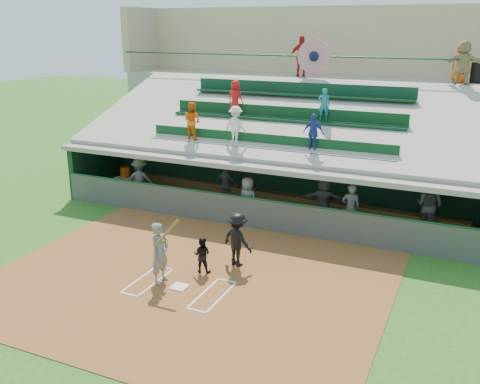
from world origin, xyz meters
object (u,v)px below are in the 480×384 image
at_px(water_cooler, 125,172).
at_px(catcher, 202,255).
at_px(batter_at_plate, 160,253).
at_px(trash_bin, 478,73).
at_px(white_table, 127,185).
at_px(home_plate, 179,287).

bearing_deg(water_cooler, catcher, -39.66).
relative_size(batter_at_plate, trash_bin, 2.32).
relative_size(batter_at_plate, catcher, 1.84).
relative_size(catcher, white_table, 1.33).
relative_size(catcher, water_cooler, 2.56).
distance_m(batter_at_plate, water_cooler, 8.76).
distance_m(home_plate, catcher, 1.25).
height_order(catcher, trash_bin, trash_bin).
relative_size(home_plate, water_cooler, 1.04).
height_order(water_cooler, trash_bin, trash_bin).
distance_m(batter_at_plate, catcher, 1.33).
bearing_deg(batter_at_plate, trash_bin, 61.10).
height_order(catcher, water_cooler, water_cooler).
bearing_deg(trash_bin, white_table, -152.69).
bearing_deg(catcher, white_table, -50.76).
bearing_deg(trash_bin, batter_at_plate, -118.90).
bearing_deg(catcher, trash_bin, -129.43).
bearing_deg(catcher, batter_at_plate, 43.24).
distance_m(water_cooler, trash_bin, 15.29).
distance_m(home_plate, trash_bin, 15.67).
bearing_deg(white_table, catcher, -25.51).
distance_m(catcher, white_table, 8.48).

